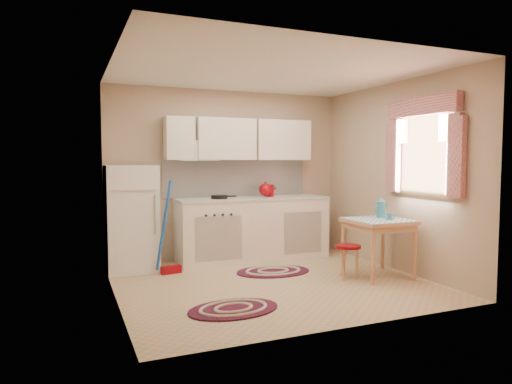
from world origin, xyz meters
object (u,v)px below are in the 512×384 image
fridge (131,218)px  stool (348,262)px  base_cabinets (253,230)px  table (378,248)px

fridge → stool: fridge is taller
base_cabinets → table: size_ratio=3.12×
base_cabinets → stool: bearing=-66.3°
stool → table: bearing=-6.7°
base_cabinets → table: bearing=-55.2°
table → stool: bearing=173.3°
fridge → stool: 2.85m
fridge → base_cabinets: 1.77m
fridge → base_cabinets: (1.75, 0.05, -0.26)m
base_cabinets → table: base_cabinets is taller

